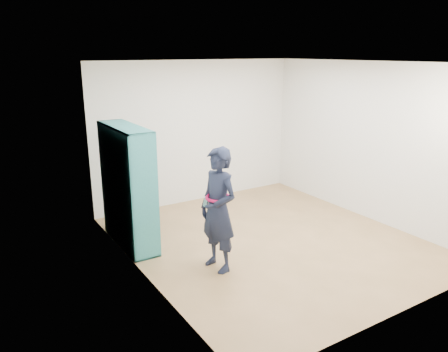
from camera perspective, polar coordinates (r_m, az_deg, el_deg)
floor at (r=6.68m, az=6.00°, el=-8.36°), size 4.50×4.50×0.00m
ceiling at (r=6.09m, az=6.73°, el=14.53°), size 4.50×4.50×0.00m
wall_left at (r=5.29m, az=-10.96°, el=-0.16°), size 0.02×4.50×2.60m
wall_right at (r=7.64m, az=18.28°, el=4.29°), size 0.02×4.50×2.60m
wall_back at (r=8.10m, az=-3.55°, el=5.71°), size 4.00×0.02×2.60m
wall_front at (r=4.77m, az=23.25°, el=-3.01°), size 4.00×0.02×2.60m
bookshelf at (r=6.39m, az=-12.64°, el=-1.53°), size 0.38×1.31×1.75m
person at (r=5.54m, az=-0.74°, el=-4.44°), size 0.47×0.64×1.62m
smartphone at (r=5.49m, az=-2.44°, el=-3.48°), size 0.02×0.10×0.14m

